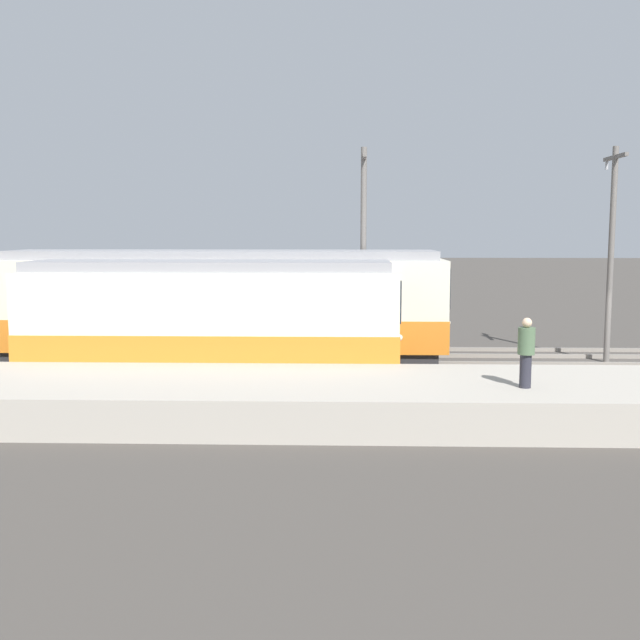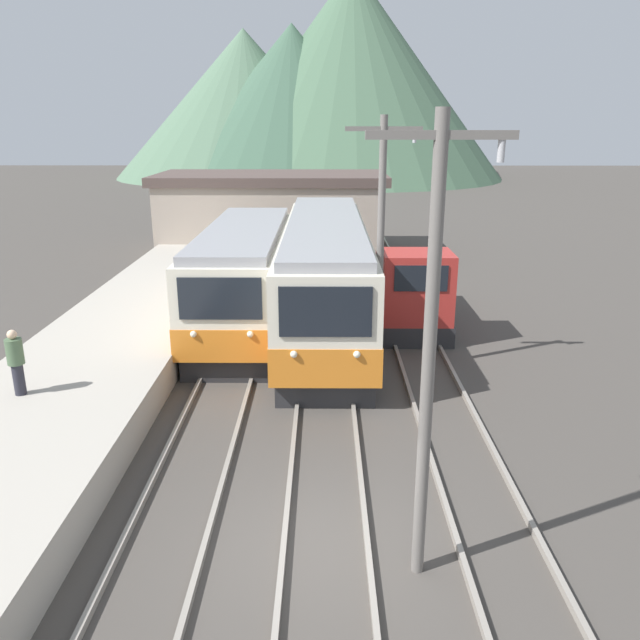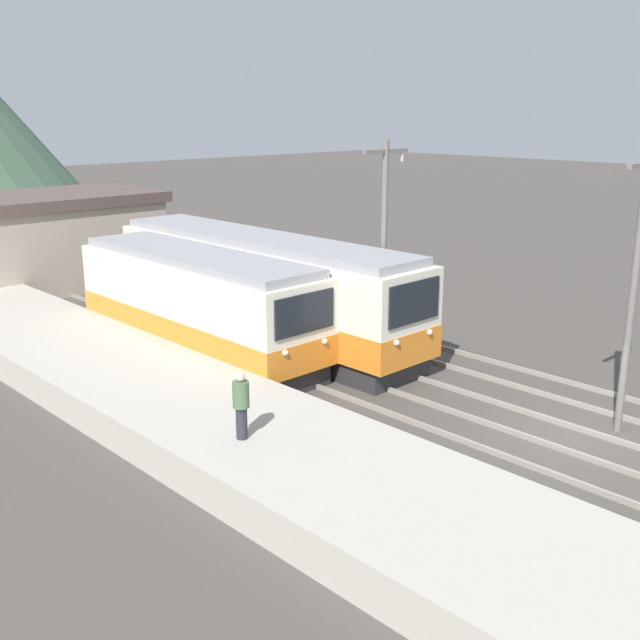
% 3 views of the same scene
% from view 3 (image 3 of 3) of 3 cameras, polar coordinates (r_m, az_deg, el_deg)
% --- Properties ---
extents(ground_plane, '(200.00, 200.00, 0.00)m').
position_cam_3_polar(ground_plane, '(20.13, 18.06, -8.85)').
color(ground_plane, '#47423D').
extents(platform_left, '(4.50, 54.00, 0.93)m').
position_cam_3_polar(platform_left, '(15.20, 6.50, -14.59)').
color(platform_left, '#ADA599').
rests_on(platform_left, ground).
extents(track_left, '(1.54, 60.00, 0.14)m').
position_cam_3_polar(track_left, '(18.04, 14.05, -11.26)').
color(track_left, gray).
rests_on(track_left, ground).
extents(track_center, '(1.54, 60.00, 0.14)m').
position_cam_3_polar(track_center, '(20.27, 18.35, -8.49)').
color(track_center, gray).
rests_on(track_center, ground).
extents(track_right, '(1.54, 60.00, 0.14)m').
position_cam_3_polar(track_right, '(22.80, 21.94, -6.11)').
color(track_right, gray).
rests_on(track_right, ground).
extents(commuter_train_left, '(2.84, 10.63, 3.60)m').
position_cam_3_polar(commuter_train_left, '(25.43, -9.24, 0.87)').
color(commuter_train_left, '#28282B').
rests_on(commuter_train_left, ground).
extents(commuter_train_center, '(2.84, 14.27, 3.82)m').
position_cam_3_polar(commuter_train_center, '(27.13, -4.55, 2.17)').
color(commuter_train_center, '#28282B').
rests_on(commuter_train_center, ground).
extents(shunting_locomotive, '(2.40, 5.74, 3.00)m').
position_cam_3_polar(shunting_locomotive, '(29.32, -0.22, 2.12)').
color(shunting_locomotive, '#28282B').
rests_on(shunting_locomotive, ground).
extents(catenary_mast_near, '(2.00, 0.20, 7.20)m').
position_cam_3_polar(catenary_mast_near, '(20.17, 22.82, 2.50)').
color(catenary_mast_near, slate).
rests_on(catenary_mast_near, ground).
extents(catenary_mast_mid, '(2.00, 0.20, 7.20)m').
position_cam_3_polar(catenary_mast_mid, '(24.52, 4.89, 5.85)').
color(catenary_mast_mid, slate).
rests_on(catenary_mast_mid, ground).
extents(person_on_platform, '(0.38, 0.38, 1.59)m').
position_cam_3_polar(person_on_platform, '(16.93, -6.03, -6.31)').
color(person_on_platform, '#282833').
rests_on(person_on_platform, platform_left).
extents(station_building, '(12.60, 6.30, 4.33)m').
position_cam_3_polar(station_building, '(37.36, -21.85, 5.49)').
color(station_building, '#AD9E8E').
rests_on(station_building, ground).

